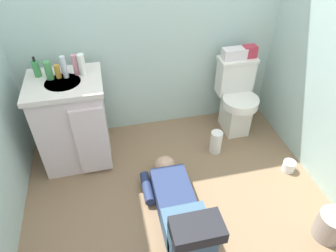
# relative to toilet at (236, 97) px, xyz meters

# --- Properties ---
(ground_plane) EXTENTS (2.93, 2.91, 0.04)m
(ground_plane) POSITION_rel_toilet_xyz_m (-0.80, -0.70, -0.39)
(ground_plane) COLOR #84684B
(wall_back) EXTENTS (2.59, 0.08, 2.40)m
(wall_back) POSITION_rel_toilet_xyz_m (-0.80, 0.30, 0.83)
(wall_back) COLOR #ADCAC2
(wall_back) RESTS_ON ground_plane
(toilet) EXTENTS (0.36, 0.46, 0.75)m
(toilet) POSITION_rel_toilet_xyz_m (0.00, 0.00, 0.00)
(toilet) COLOR white
(toilet) RESTS_ON ground_plane
(vanity_cabinet) EXTENTS (0.60, 0.53, 0.82)m
(vanity_cabinet) POSITION_rel_toilet_xyz_m (-1.56, -0.10, 0.05)
(vanity_cabinet) COLOR silver
(vanity_cabinet) RESTS_ON ground_plane
(faucet) EXTENTS (0.02, 0.02, 0.10)m
(faucet) POSITION_rel_toilet_xyz_m (-1.56, 0.04, 0.50)
(faucet) COLOR silver
(faucet) RESTS_ON vanity_cabinet
(person_plumber) EXTENTS (0.39, 1.06, 0.52)m
(person_plumber) POSITION_rel_toilet_xyz_m (-0.84, -1.01, -0.19)
(person_plumber) COLOR navy
(person_plumber) RESTS_ON ground_plane
(tissue_box) EXTENTS (0.22, 0.11, 0.10)m
(tissue_box) POSITION_rel_toilet_xyz_m (-0.05, 0.09, 0.43)
(tissue_box) COLOR silver
(tissue_box) RESTS_ON toilet
(toiletry_bag) EXTENTS (0.12, 0.09, 0.11)m
(toiletry_bag) POSITION_rel_toilet_xyz_m (0.10, 0.09, 0.44)
(toiletry_bag) COLOR #B22D3F
(toiletry_bag) RESTS_ON toilet
(soap_dispenser) EXTENTS (0.06, 0.06, 0.17)m
(soap_dispenser) POSITION_rel_toilet_xyz_m (-1.75, 0.02, 0.52)
(soap_dispenser) COLOR #3B924D
(soap_dispenser) RESTS_ON vanity_cabinet
(bottle_green) EXTENTS (0.06, 0.06, 0.15)m
(bottle_green) POSITION_rel_toilet_xyz_m (-1.65, -0.04, 0.53)
(bottle_green) COLOR #469653
(bottle_green) RESTS_ON vanity_cabinet
(bottle_amber) EXTENTS (0.04, 0.04, 0.11)m
(bottle_amber) POSITION_rel_toilet_xyz_m (-1.59, -0.04, 0.51)
(bottle_amber) COLOR gold
(bottle_amber) RESTS_ON vanity_cabinet
(bottle_clear) EXTENTS (0.04, 0.04, 0.18)m
(bottle_clear) POSITION_rel_toilet_xyz_m (-1.53, -0.05, 0.54)
(bottle_clear) COLOR silver
(bottle_clear) RESTS_ON vanity_cabinet
(bottle_pink) EXTENTS (0.04, 0.04, 0.17)m
(bottle_pink) POSITION_rel_toilet_xyz_m (-1.45, -0.02, 0.54)
(bottle_pink) COLOR pink
(bottle_pink) RESTS_ON vanity_cabinet
(bottle_white) EXTENTS (0.06, 0.06, 0.18)m
(bottle_white) POSITION_rel_toilet_xyz_m (-1.40, -0.04, 0.54)
(bottle_white) COLOR white
(bottle_white) RESTS_ON vanity_cabinet
(trash_can) EXTENTS (0.21, 0.21, 0.23)m
(trash_can) POSITION_rel_toilet_xyz_m (0.20, -1.35, -0.25)
(trash_can) COLOR gray
(trash_can) RESTS_ON ground_plane
(paper_towel_roll) EXTENTS (0.11, 0.11, 0.23)m
(paper_towel_roll) POSITION_rel_toilet_xyz_m (-0.30, -0.32, -0.25)
(paper_towel_roll) COLOR white
(paper_towel_roll) RESTS_ON ground_plane
(toilet_paper_roll) EXTENTS (0.11, 0.11, 0.10)m
(toilet_paper_roll) POSITION_rel_toilet_xyz_m (0.26, -0.70, -0.32)
(toilet_paper_roll) COLOR white
(toilet_paper_roll) RESTS_ON ground_plane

